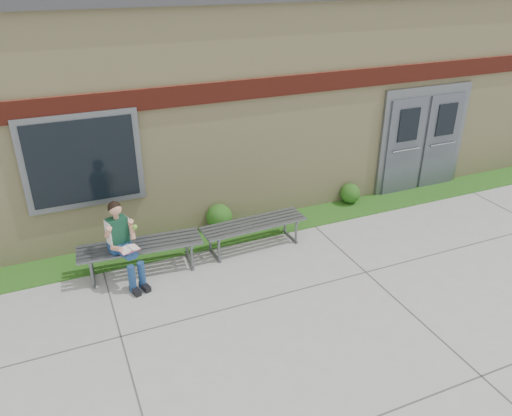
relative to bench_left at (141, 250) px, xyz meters
name	(u,v)px	position (x,y,z in m)	size (l,w,h in m)	color
ground	(329,304)	(2.38, -2.00, -0.40)	(80.00, 80.00, 0.00)	#9E9E99
grass_strip	(260,227)	(2.38, 0.60, -0.39)	(16.00, 0.80, 0.02)	#2F5416
school_building	(201,83)	(2.38, 3.99, 1.71)	(16.20, 6.22, 4.20)	beige
bench_left	(141,250)	(0.00, 0.00, 0.00)	(2.02, 0.70, 0.51)	slate
bench_right	(254,228)	(2.00, 0.00, -0.02)	(1.90, 0.60, 0.49)	slate
girl	(123,241)	(-0.28, -0.20, 0.34)	(0.55, 0.81, 1.37)	navy
shrub_mid	(219,217)	(1.65, 0.85, -0.13)	(0.49, 0.49, 0.49)	#2F5416
shrub_east	(350,193)	(4.56, 0.85, -0.17)	(0.42, 0.42, 0.42)	#2F5416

